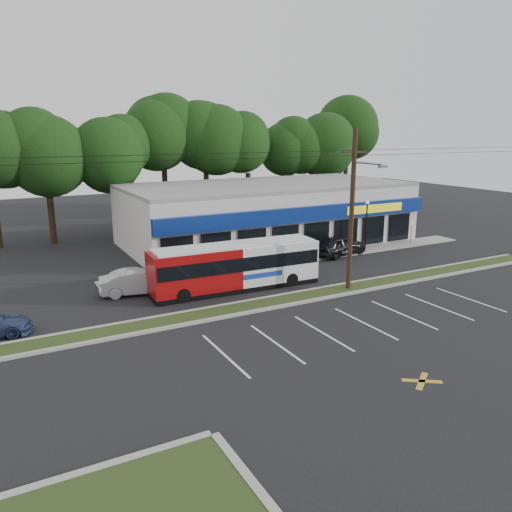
{
  "coord_description": "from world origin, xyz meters",
  "views": [
    {
      "loc": [
        -16.59,
        -22.91,
        9.79
      ],
      "look_at": [
        -1.52,
        5.0,
        1.86
      ],
      "focal_mm": 35.0,
      "sensor_mm": 36.0,
      "label": 1
    }
  ],
  "objects": [
    {
      "name": "utility_pole",
      "position": [
        2.83,
        0.93,
        5.41
      ],
      "size": [
        50.0,
        2.77,
        10.0
      ],
      "color": "black",
      "rests_on": "ground"
    },
    {
      "name": "curb_south",
      "position": [
        0.0,
        0.15,
        0.07
      ],
      "size": [
        40.0,
        0.25,
        0.14
      ],
      "primitive_type": "cube",
      "color": "#9E9E93",
      "rests_on": "ground"
    },
    {
      "name": "curb_north",
      "position": [
        0.0,
        1.85,
        0.07
      ],
      "size": [
        40.0,
        0.25,
        0.14
      ],
      "primitive_type": "cube",
      "color": "#9E9E93",
      "rests_on": "ground"
    },
    {
      "name": "tree_line",
      "position": [
        4.0,
        26.0,
        8.42
      ],
      "size": [
        46.76,
        6.76,
        11.83
      ],
      "color": "black",
      "rests_on": "ground"
    },
    {
      "name": "sidewalk",
      "position": [
        5.0,
        9.0,
        0.05
      ],
      "size": [
        32.0,
        2.2,
        0.1
      ],
      "primitive_type": "cube",
      "color": "#9E9E93",
      "rests_on": "ground"
    },
    {
      "name": "strip_mall",
      "position": [
        5.5,
        15.91,
        2.65
      ],
      "size": [
        25.0,
        12.55,
        5.3
      ],
      "color": "beige",
      "rests_on": "ground"
    },
    {
      "name": "car_silver",
      "position": [
        -9.0,
        6.49,
        0.77
      ],
      "size": [
        4.89,
        2.47,
        1.54
      ],
      "primitive_type": "imported",
      "rotation": [
        0.0,
        0.0,
        1.38
      ],
      "color": "#B1B3B9",
      "rests_on": "ground"
    },
    {
      "name": "sign_post",
      "position": [
        16.0,
        8.57,
        1.56
      ],
      "size": [
        0.45,
        0.1,
        2.23
      ],
      "color": "#59595E",
      "rests_on": "ground"
    },
    {
      "name": "grass_strip",
      "position": [
        0.0,
        1.0,
        0.06
      ],
      "size": [
        40.0,
        1.6,
        0.12
      ],
      "primitive_type": "cube",
      "color": "#293716",
      "rests_on": "ground"
    },
    {
      "name": "lamp_post",
      "position": [
        11.0,
        8.8,
        2.67
      ],
      "size": [
        0.3,
        0.3,
        4.25
      ],
      "color": "black",
      "rests_on": "ground"
    },
    {
      "name": "ground",
      "position": [
        0.0,
        0.0,
        0.0
      ],
      "size": [
        120.0,
        120.0,
        0.0
      ],
      "primitive_type": "plane",
      "color": "black",
      "rests_on": "ground"
    },
    {
      "name": "car_dark",
      "position": [
        8.05,
        8.5,
        0.85
      ],
      "size": [
        5.26,
        2.93,
        1.69
      ],
      "primitive_type": "imported",
      "rotation": [
        0.0,
        0.0,
        1.77
      ],
      "color": "black",
      "rests_on": "ground"
    },
    {
      "name": "metrobus",
      "position": [
        -3.25,
        4.5,
        1.57
      ],
      "size": [
        11.1,
        2.74,
        2.97
      ],
      "rotation": [
        0.0,
        0.0,
        -0.04
      ],
      "color": "#980B0D",
      "rests_on": "ground"
    },
    {
      "name": "pedestrian_b",
      "position": [
        4.04,
        8.5,
        0.74
      ],
      "size": [
        0.85,
        0.74,
        1.49
      ],
      "primitive_type": "imported",
      "rotation": [
        0.0,
        0.0,
        2.87
      ],
      "color": "beige",
      "rests_on": "ground"
    },
    {
      "name": "pedestrian_a",
      "position": [
        4.23,
        8.5,
        0.97
      ],
      "size": [
        0.83,
        0.69,
        1.94
      ],
      "primitive_type": "imported",
      "rotation": [
        0.0,
        0.0,
        3.52
      ],
      "color": "silver",
      "rests_on": "ground"
    }
  ]
}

